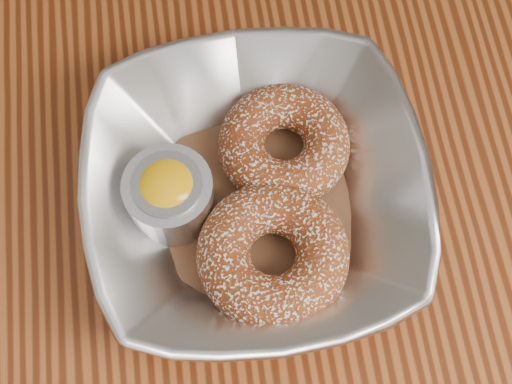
{
  "coord_description": "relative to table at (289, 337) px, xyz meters",
  "views": [
    {
      "loc": [
        -0.04,
        -0.1,
        1.22
      ],
      "look_at": [
        -0.02,
        0.07,
        0.78
      ],
      "focal_mm": 50.0,
      "sensor_mm": 36.0,
      "label": 1
    }
  ],
  "objects": [
    {
      "name": "table",
      "position": [
        0.0,
        0.0,
        0.0
      ],
      "size": [
        1.2,
        0.8,
        0.75
      ],
      "color": "brown",
      "rests_on": "ground_plane"
    },
    {
      "name": "serving_bowl",
      "position": [
        -0.02,
        0.07,
        0.13
      ],
      "size": [
        0.23,
        0.23,
        0.06
      ],
      "primitive_type": "imported",
      "color": "#B9BBC0",
      "rests_on": "table"
    },
    {
      "name": "parchment",
      "position": [
        -0.02,
        0.07,
        0.11
      ],
      "size": [
        0.2,
        0.2,
        0.0
      ],
      "primitive_type": "cube",
      "rotation": [
        0.0,
        0.0,
        0.88
      ],
      "color": "brown",
      "rests_on": "table"
    },
    {
      "name": "donut_back",
      "position": [
        0.01,
        0.11,
        0.12
      ],
      "size": [
        0.11,
        0.11,
        0.03
      ],
      "primitive_type": "torus",
      "rotation": [
        0.0,
        0.0,
        0.2
      ],
      "color": "maroon",
      "rests_on": "parchment"
    },
    {
      "name": "donut_front",
      "position": [
        -0.01,
        0.03,
        0.13
      ],
      "size": [
        0.12,
        0.12,
        0.03
      ],
      "primitive_type": "torus",
      "rotation": [
        0.0,
        0.0,
        0.29
      ],
      "color": "maroon",
      "rests_on": "parchment"
    },
    {
      "name": "ramekin",
      "position": [
        -0.07,
        0.08,
        0.13
      ],
      "size": [
        0.06,
        0.06,
        0.05
      ],
      "color": "#B9BBC0",
      "rests_on": "table"
    }
  ]
}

